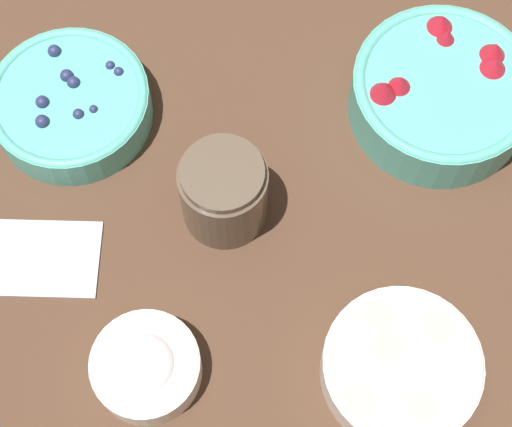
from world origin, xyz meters
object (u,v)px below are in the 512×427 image
bowl_strawberries (442,92)px  jar_chocolate (224,193)px  bowl_blueberries (70,103)px  bowl_cream (146,366)px  bowl_bananas (401,367)px

bowl_strawberries → jar_chocolate: size_ratio=2.04×
bowl_blueberries → bowl_cream: 0.32m
bowl_bananas → jar_chocolate: (0.23, -0.12, 0.02)m
bowl_cream → bowl_blueberries: bearing=-53.0°
bowl_bananas → bowl_blueberries: bearing=-21.8°
bowl_blueberries → bowl_cream: size_ratio=1.64×
bowl_blueberries → bowl_bananas: 0.48m
bowl_cream → jar_chocolate: size_ratio=1.10×
bowl_strawberries → bowl_blueberries: bearing=19.8°
bowl_bananas → jar_chocolate: bearing=-26.9°
bowl_strawberries → bowl_bananas: 0.33m
bowl_strawberries → bowl_cream: 0.46m
bowl_strawberries → bowl_cream: size_ratio=1.86×
jar_chocolate → bowl_cream: bearing=85.7°
bowl_blueberries → bowl_cream: (-0.20, 0.26, -0.00)m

